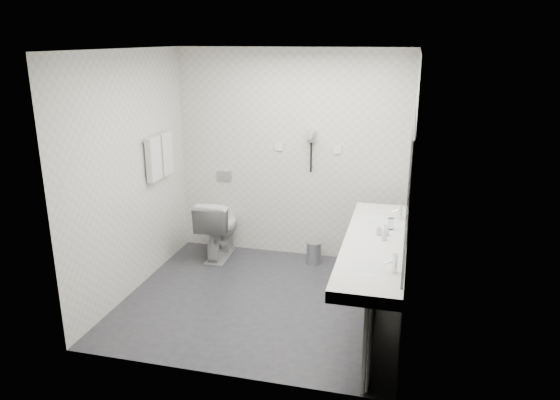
# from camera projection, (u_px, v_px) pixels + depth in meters

# --- Properties ---
(floor) EXTENTS (2.80, 2.80, 0.00)m
(floor) POSITION_uv_depth(u_px,v_px,m) (262.00, 300.00, 5.45)
(floor) COLOR #29282D
(floor) RESTS_ON ground
(ceiling) EXTENTS (2.80, 2.80, 0.00)m
(ceiling) POSITION_uv_depth(u_px,v_px,m) (260.00, 49.00, 4.71)
(ceiling) COLOR silver
(ceiling) RESTS_ON wall_back
(wall_back) EXTENTS (2.80, 0.00, 2.80)m
(wall_back) POSITION_uv_depth(u_px,v_px,m) (291.00, 156.00, 6.29)
(wall_back) COLOR beige
(wall_back) RESTS_ON floor
(wall_front) EXTENTS (2.80, 0.00, 2.80)m
(wall_front) POSITION_uv_depth(u_px,v_px,m) (213.00, 229.00, 3.88)
(wall_front) COLOR beige
(wall_front) RESTS_ON floor
(wall_left) EXTENTS (0.00, 2.60, 2.60)m
(wall_left) POSITION_uv_depth(u_px,v_px,m) (130.00, 175.00, 5.41)
(wall_left) COLOR beige
(wall_left) RESTS_ON floor
(wall_right) EXTENTS (0.00, 2.60, 2.60)m
(wall_right) POSITION_uv_depth(u_px,v_px,m) (410.00, 194.00, 4.76)
(wall_right) COLOR beige
(wall_right) RESTS_ON floor
(vanity_counter) EXTENTS (0.55, 2.20, 0.10)m
(vanity_counter) POSITION_uv_depth(u_px,v_px,m) (375.00, 245.00, 4.77)
(vanity_counter) COLOR silver
(vanity_counter) RESTS_ON floor
(vanity_panel) EXTENTS (0.03, 2.15, 0.75)m
(vanity_panel) POSITION_uv_depth(u_px,v_px,m) (375.00, 288.00, 4.89)
(vanity_panel) COLOR #97958F
(vanity_panel) RESTS_ON floor
(vanity_post_near) EXTENTS (0.06, 0.06, 0.75)m
(vanity_post_near) POSITION_uv_depth(u_px,v_px,m) (369.00, 350.00, 3.92)
(vanity_post_near) COLOR silver
(vanity_post_near) RESTS_ON floor
(vanity_post_far) EXTENTS (0.06, 0.06, 0.75)m
(vanity_post_far) POSITION_uv_depth(u_px,v_px,m) (385.00, 247.00, 5.85)
(vanity_post_far) COLOR silver
(vanity_post_far) RESTS_ON floor
(mirror) EXTENTS (0.02, 2.20, 1.05)m
(mirror) POSITION_uv_depth(u_px,v_px,m) (409.00, 178.00, 4.52)
(mirror) COLOR #B2BCC6
(mirror) RESTS_ON wall_right
(basin_near) EXTENTS (0.40, 0.31, 0.05)m
(basin_near) POSITION_uv_depth(u_px,v_px,m) (369.00, 271.00, 4.16)
(basin_near) COLOR white
(basin_near) RESTS_ON vanity_counter
(basin_far) EXTENTS (0.40, 0.31, 0.05)m
(basin_far) POSITION_uv_depth(u_px,v_px,m) (380.00, 219.00, 5.36)
(basin_far) COLOR white
(basin_far) RESTS_ON vanity_counter
(faucet_near) EXTENTS (0.04, 0.04, 0.15)m
(faucet_near) POSITION_uv_depth(u_px,v_px,m) (395.00, 263.00, 4.09)
(faucet_near) COLOR silver
(faucet_near) RESTS_ON vanity_counter
(faucet_far) EXTENTS (0.04, 0.04, 0.15)m
(faucet_far) POSITION_uv_depth(u_px,v_px,m) (400.00, 212.00, 5.29)
(faucet_far) COLOR silver
(faucet_far) RESTS_ON vanity_counter
(soap_bottle_a) EXTENTS (0.06, 0.06, 0.10)m
(soap_bottle_a) POSITION_uv_depth(u_px,v_px,m) (379.00, 230.00, 4.86)
(soap_bottle_a) COLOR white
(soap_bottle_a) RESTS_ON vanity_counter
(soap_bottle_b) EXTENTS (0.11, 0.11, 0.10)m
(soap_bottle_b) POSITION_uv_depth(u_px,v_px,m) (385.00, 230.00, 4.86)
(soap_bottle_b) COLOR white
(soap_bottle_b) RESTS_ON vanity_counter
(soap_bottle_c) EXTENTS (0.06, 0.06, 0.13)m
(soap_bottle_c) POSITION_uv_depth(u_px,v_px,m) (384.00, 233.00, 4.74)
(soap_bottle_c) COLOR white
(soap_bottle_c) RESTS_ON vanity_counter
(glass_left) EXTENTS (0.07, 0.07, 0.11)m
(glass_left) POSITION_uv_depth(u_px,v_px,m) (391.00, 224.00, 5.01)
(glass_left) COLOR silver
(glass_left) RESTS_ON vanity_counter
(toilet) EXTENTS (0.44, 0.75, 0.75)m
(toilet) POSITION_uv_depth(u_px,v_px,m) (219.00, 228.00, 6.44)
(toilet) COLOR white
(toilet) RESTS_ON floor
(flush_plate) EXTENTS (0.18, 0.02, 0.12)m
(flush_plate) POSITION_uv_depth(u_px,v_px,m) (224.00, 176.00, 6.56)
(flush_plate) COLOR #B2B5BA
(flush_plate) RESTS_ON wall_back
(pedal_bin) EXTENTS (0.24, 0.24, 0.25)m
(pedal_bin) POSITION_uv_depth(u_px,v_px,m) (314.00, 253.00, 6.31)
(pedal_bin) COLOR #B2B5BA
(pedal_bin) RESTS_ON floor
(bin_lid) EXTENTS (0.18, 0.18, 0.02)m
(bin_lid) POSITION_uv_depth(u_px,v_px,m) (314.00, 243.00, 6.27)
(bin_lid) COLOR #B2B5BA
(bin_lid) RESTS_ON pedal_bin
(towel_rail) EXTENTS (0.02, 0.62, 0.02)m
(towel_rail) POSITION_uv_depth(u_px,v_px,m) (157.00, 137.00, 5.82)
(towel_rail) COLOR silver
(towel_rail) RESTS_ON wall_left
(towel_near) EXTENTS (0.07, 0.24, 0.48)m
(towel_near) POSITION_uv_depth(u_px,v_px,m) (154.00, 159.00, 5.75)
(towel_near) COLOR silver
(towel_near) RESTS_ON towel_rail
(towel_far) EXTENTS (0.07, 0.24, 0.48)m
(towel_far) POSITION_uv_depth(u_px,v_px,m) (165.00, 154.00, 6.01)
(towel_far) COLOR silver
(towel_far) RESTS_ON towel_rail
(dryer_cradle) EXTENTS (0.10, 0.04, 0.14)m
(dryer_cradle) POSITION_uv_depth(u_px,v_px,m) (312.00, 136.00, 6.13)
(dryer_cradle) COLOR gray
(dryer_cradle) RESTS_ON wall_back
(dryer_barrel) EXTENTS (0.08, 0.14, 0.08)m
(dryer_barrel) POSITION_uv_depth(u_px,v_px,m) (311.00, 135.00, 6.05)
(dryer_barrel) COLOR gray
(dryer_barrel) RESTS_ON dryer_cradle
(dryer_cord) EXTENTS (0.02, 0.02, 0.35)m
(dryer_cord) POSITION_uv_depth(u_px,v_px,m) (311.00, 157.00, 6.19)
(dryer_cord) COLOR black
(dryer_cord) RESTS_ON dryer_cradle
(switch_plate_a) EXTENTS (0.09, 0.02, 0.09)m
(switch_plate_a) POSITION_uv_depth(u_px,v_px,m) (279.00, 147.00, 6.28)
(switch_plate_a) COLOR white
(switch_plate_a) RESTS_ON wall_back
(switch_plate_b) EXTENTS (0.09, 0.02, 0.09)m
(switch_plate_b) POSITION_uv_depth(u_px,v_px,m) (337.00, 150.00, 6.12)
(switch_plate_b) COLOR white
(switch_plate_b) RESTS_ON wall_back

